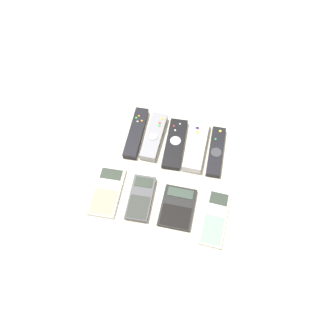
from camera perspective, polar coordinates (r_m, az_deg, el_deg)
ground_plane at (r=0.93m, az=-0.16°, el=-1.04°), size 3.00×3.00×0.00m
remote_0 at (r=1.00m, az=-5.57°, el=6.14°), size 0.05×0.18×0.02m
remote_1 at (r=0.99m, az=-2.45°, el=5.51°), size 0.05×0.16×0.02m
remote_2 at (r=0.98m, az=1.03°, el=4.33°), size 0.06×0.18×0.02m
remote_3 at (r=0.97m, az=4.94°, el=3.94°), size 0.06×0.18×0.03m
remote_4 at (r=0.97m, az=8.38°, el=2.89°), size 0.05×0.17×0.02m
calculator_0 at (r=0.92m, az=-10.57°, el=-3.96°), size 0.08×0.15×0.01m
calculator_1 at (r=0.89m, az=-4.77°, el=-5.20°), size 0.07×0.13×0.02m
calculator_2 at (r=0.88m, az=1.67°, el=-6.86°), size 0.09×0.12×0.01m
calculator_3 at (r=0.88m, az=8.19°, el=-8.54°), size 0.06×0.16×0.01m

